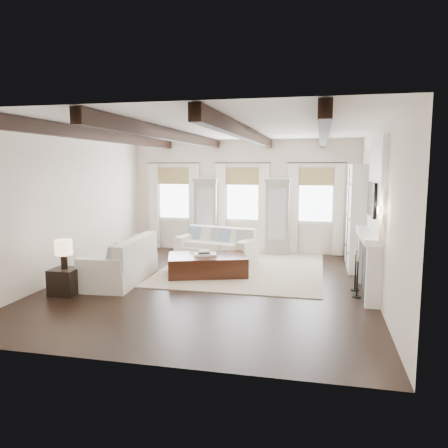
% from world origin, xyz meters
% --- Properties ---
extents(ground, '(7.50, 7.50, 0.00)m').
position_xyz_m(ground, '(0.00, 0.00, 0.00)').
color(ground, black).
rests_on(ground, ground).
extents(room_shell, '(6.54, 7.54, 3.22)m').
position_xyz_m(room_shell, '(0.75, 0.90, 1.89)').
color(room_shell, white).
rests_on(room_shell, ground).
extents(area_rug, '(3.77, 4.40, 0.02)m').
position_xyz_m(area_rug, '(0.39, 1.65, 0.01)').
color(area_rug, '#BCAD91').
rests_on(area_rug, ground).
extents(sofa_back, '(2.17, 1.38, 0.86)m').
position_xyz_m(sofa_back, '(-0.42, 2.26, 0.35)').
color(sofa_back, white).
rests_on(sofa_back, ground).
extents(sofa_left, '(1.12, 2.24, 0.94)m').
position_xyz_m(sofa_left, '(-1.93, -0.08, 0.38)').
color(sofa_left, white).
rests_on(sofa_left, ground).
extents(ottoman, '(1.99, 1.57, 0.46)m').
position_xyz_m(ottoman, '(-0.29, 0.80, 0.23)').
color(ottoman, black).
rests_on(ottoman, ground).
extents(tray, '(0.59, 0.52, 0.04)m').
position_xyz_m(tray, '(-0.35, 0.81, 0.48)').
color(tray, white).
rests_on(tray, ottoman).
extents(book_lower, '(0.31, 0.27, 0.04)m').
position_xyz_m(book_lower, '(-0.37, 0.79, 0.52)').
color(book_lower, '#262628').
rests_on(book_lower, tray).
extents(book_upper, '(0.26, 0.23, 0.03)m').
position_xyz_m(book_upper, '(-0.36, 0.77, 0.55)').
color(book_upper, beige).
rests_on(book_upper, book_lower).
extents(side_table_front, '(0.50, 0.50, 0.50)m').
position_xyz_m(side_table_front, '(-2.60, -1.24, 0.25)').
color(side_table_front, black).
rests_on(side_table_front, ground).
extents(lamp_front, '(0.33, 0.33, 0.57)m').
position_xyz_m(lamp_front, '(-2.60, -1.24, 0.89)').
color(lamp_front, black).
rests_on(lamp_front, side_table_front).
extents(side_table_back, '(0.36, 0.36, 0.55)m').
position_xyz_m(side_table_back, '(-1.07, 3.70, 0.27)').
color(side_table_back, black).
rests_on(side_table_back, ground).
extents(lamp_back, '(0.33, 0.33, 0.56)m').
position_xyz_m(lamp_back, '(-1.07, 3.70, 0.93)').
color(lamp_back, black).
rests_on(lamp_back, side_table_back).
extents(candlestick_near, '(0.16, 0.16, 0.80)m').
position_xyz_m(candlestick_near, '(2.90, -0.24, 0.33)').
color(candlestick_near, black).
rests_on(candlestick_near, ground).
extents(candlestick_far, '(0.17, 0.17, 0.83)m').
position_xyz_m(candlestick_far, '(2.90, 0.23, 0.34)').
color(candlestick_far, black).
rests_on(candlestick_far, ground).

